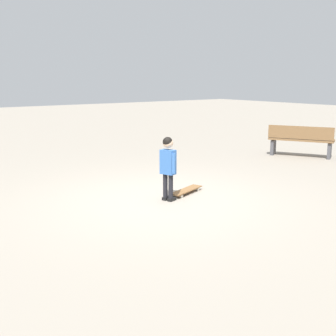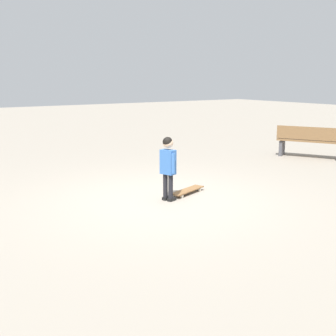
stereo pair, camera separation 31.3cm
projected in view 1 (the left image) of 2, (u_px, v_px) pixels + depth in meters
The scene contains 4 objects.
ground_plane at pixel (162, 200), 7.17m from camera, with size 50.00×50.00×0.00m, color #9E9384.
child_person at pixel (168, 162), 7.01m from camera, with size 0.23×0.40×1.06m.
skateboard at pixel (186, 190), 7.56m from camera, with size 0.81×0.45×0.07m.
street_bench at pixel (301, 140), 11.02m from camera, with size 1.15×1.62×0.80m.
Camera 1 is at (-4.03, -5.60, 1.99)m, focal length 46.30 mm.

